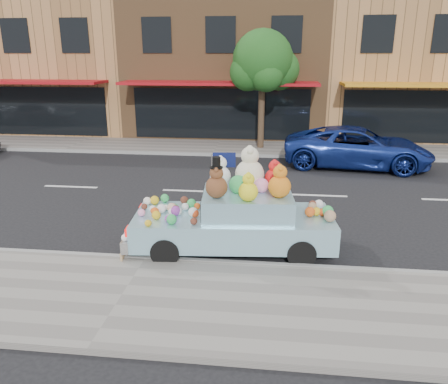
# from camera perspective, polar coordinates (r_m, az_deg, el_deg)

# --- Properties ---
(ground) EXTENTS (120.00, 120.00, 0.00)m
(ground) POSITION_cam_1_polar(r_m,az_deg,el_deg) (13.98, -4.41, 0.12)
(ground) COLOR black
(ground) RESTS_ON ground
(near_sidewalk) EXTENTS (60.00, 3.00, 0.12)m
(near_sidewalk) POSITION_cam_1_polar(r_m,az_deg,el_deg) (8.20, -13.17, -13.25)
(near_sidewalk) COLOR gray
(near_sidewalk) RESTS_ON ground
(far_sidewalk) EXTENTS (60.00, 3.00, 0.12)m
(far_sidewalk) POSITION_cam_1_polar(r_m,az_deg,el_deg) (20.18, -0.94, 5.85)
(far_sidewalk) COLOR gray
(far_sidewalk) RESTS_ON ground
(near_kerb) EXTENTS (60.00, 0.12, 0.13)m
(near_kerb) POSITION_cam_1_polar(r_m,az_deg,el_deg) (9.45, -10.16, -8.66)
(near_kerb) COLOR gray
(near_kerb) RESTS_ON ground
(far_kerb) EXTENTS (60.00, 0.12, 0.13)m
(far_kerb) POSITION_cam_1_polar(r_m,az_deg,el_deg) (18.73, -1.54, 4.92)
(far_kerb) COLOR gray
(far_kerb) RESTS_ON ground
(storefront_left) EXTENTS (10.00, 9.80, 7.30)m
(storefront_left) POSITION_cam_1_polar(r_m,az_deg,el_deg) (28.04, -20.88, 15.46)
(storefront_left) COLOR #AD7948
(storefront_left) RESTS_ON ground
(storefront_mid) EXTENTS (10.00, 9.80, 7.30)m
(storefront_mid) POSITION_cam_1_polar(r_m,az_deg,el_deg) (25.19, 0.71, 16.43)
(storefront_mid) COLOR brown
(storefront_mid) RESTS_ON ground
(storefront_right) EXTENTS (10.00, 9.80, 7.30)m
(storefront_right) POSITION_cam_1_polar(r_m,az_deg,el_deg) (26.13, 23.92, 15.03)
(storefront_right) COLOR #AD7948
(storefront_right) RESTS_ON ground
(street_tree) EXTENTS (3.00, 2.70, 5.22)m
(street_tree) POSITION_cam_1_polar(r_m,az_deg,el_deg) (19.64, 5.14, 16.14)
(street_tree) COLOR #38281C
(street_tree) RESTS_ON ground
(car_blue) EXTENTS (5.79, 3.24, 1.53)m
(car_blue) POSITION_cam_1_polar(r_m,az_deg,el_deg) (17.54, 17.04, 5.60)
(car_blue) COLOR navy
(car_blue) RESTS_ON ground
(art_car) EXTENTS (4.62, 2.12, 2.29)m
(art_car) POSITION_cam_1_polar(r_m,az_deg,el_deg) (9.57, 1.52, -3.14)
(art_car) COLOR black
(art_car) RESTS_ON ground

